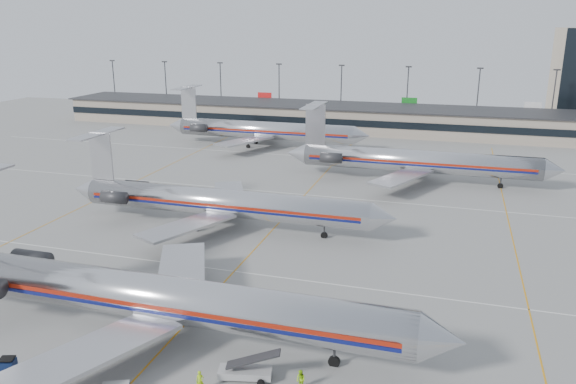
% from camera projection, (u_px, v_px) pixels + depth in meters
% --- Properties ---
extents(ground, '(260.00, 260.00, 0.00)m').
position_uv_depth(ground, '(194.00, 315.00, 52.18)').
color(ground, gray).
rests_on(ground, ground).
extents(apron_markings, '(160.00, 0.15, 0.02)m').
position_uv_depth(apron_markings, '(234.00, 271.00, 61.35)').
color(apron_markings, silver).
rests_on(apron_markings, ground).
extents(terminal, '(162.00, 17.00, 6.25)m').
position_uv_depth(terminal, '(365.00, 118.00, 141.17)').
color(terminal, gray).
rests_on(terminal, ground).
extents(light_mast_row, '(163.60, 0.40, 15.28)m').
position_uv_depth(light_mast_row, '(374.00, 91.00, 152.48)').
color(light_mast_row, '#38383D').
rests_on(light_mast_row, ground).
extents(jet_foreground, '(49.57, 29.19, 12.97)m').
position_uv_depth(jet_foreground, '(152.00, 296.00, 47.70)').
color(jet_foreground, silver).
rests_on(jet_foreground, ground).
extents(jet_second_row, '(45.58, 26.84, 11.93)m').
position_uv_depth(jet_second_row, '(217.00, 202.00, 73.95)').
color(jet_second_row, silver).
rests_on(jet_second_row, ground).
extents(jet_third_row, '(46.26, 28.46, 12.65)m').
position_uv_depth(jet_third_row, '(412.00, 161.00, 95.32)').
color(jet_third_row, silver).
rests_on(jet_third_row, ground).
extents(jet_back_row, '(46.36, 28.52, 12.68)m').
position_uv_depth(jet_back_row, '(261.00, 130.00, 122.91)').
color(jet_back_row, silver).
rests_on(jet_back_row, ground).
extents(tug_left, '(2.25, 1.59, 1.65)m').
position_uv_depth(tug_left, '(10.00, 369.00, 42.75)').
color(tug_left, '#0A1639').
rests_on(tug_left, ground).
extents(belt_loader, '(4.94, 2.32, 2.53)m').
position_uv_depth(belt_loader, '(246.00, 371.00, 42.64)').
color(belt_loader, '#A0A0A0').
rests_on(belt_loader, ground).
extents(ramp_worker_near, '(0.67, 0.56, 1.58)m').
position_uv_depth(ramp_worker_near, '(200.00, 381.00, 41.24)').
color(ramp_worker_near, '#A2D313').
rests_on(ramp_worker_near, ground).
extents(ramp_worker_far, '(0.92, 0.85, 1.52)m').
position_uv_depth(ramp_worker_far, '(301.00, 380.00, 41.45)').
color(ramp_worker_far, '#A0E415').
rests_on(ramp_worker_far, ground).
extents(cone_left, '(0.48, 0.48, 0.60)m').
position_uv_depth(cone_left, '(30.00, 377.00, 42.48)').
color(cone_left, '#FF4608').
rests_on(cone_left, ground).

